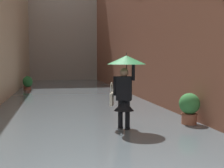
{
  "coord_description": "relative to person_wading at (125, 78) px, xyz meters",
  "views": [
    {
      "loc": [
        0.95,
        2.19,
        1.78
      ],
      "look_at": [
        -0.31,
        -4.03,
        1.28
      ],
      "focal_mm": 46.46,
      "sensor_mm": 36.0,
      "label": 1
    }
  ],
  "objects": [
    {
      "name": "potted_plant_mid_right",
      "position": [
        3.24,
        -10.67,
        -0.87
      ],
      "size": [
        0.56,
        0.56,
        0.9
      ],
      "color": "brown",
      "rests_on": "ground_plane"
    },
    {
      "name": "ground_plane",
      "position": [
        0.8,
        -7.22,
        -1.37
      ],
      "size": [
        60.15,
        60.15,
        0.0
      ],
      "primitive_type": "plane",
      "color": "#605B56"
    },
    {
      "name": "building_facade_far",
      "position": [
        0.8,
        -20.15,
        5.5
      ],
      "size": [
        9.56,
        1.8,
        13.75
      ],
      "primitive_type": "cube",
      "color": "#A89989",
      "rests_on": "ground_plane"
    },
    {
      "name": "person_wading",
      "position": [
        0.0,
        0.0,
        0.0
      ],
      "size": [
        0.97,
        0.97,
        1.99
      ],
      "color": "black",
      "rests_on": "ground_plane"
    },
    {
      "name": "flood_water",
      "position": [
        0.8,
        -7.22,
        -1.33
      ],
      "size": [
        6.76,
        30.06,
        0.08
      ],
      "primitive_type": "cube",
      "color": "#515B60",
      "rests_on": "ground_plane"
    },
    {
      "name": "potted_plant_near_left",
      "position": [
        -1.84,
        -0.19,
        -0.85
      ],
      "size": [
        0.56,
        0.56,
        0.92
      ],
      "color": "#9E563D",
      "rests_on": "ground_plane"
    },
    {
      "name": "potted_plant_far_right",
      "position": [
        3.41,
        -12.02,
        -0.95
      ],
      "size": [
        0.51,
        0.51,
        0.8
      ],
      "color": "brown",
      "rests_on": "ground_plane"
    }
  ]
}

